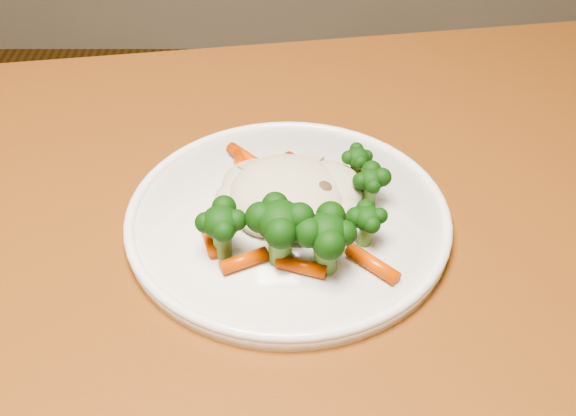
% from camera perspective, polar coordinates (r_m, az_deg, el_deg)
% --- Properties ---
extents(dining_table, '(1.37, 1.02, 0.75)m').
position_cam_1_polar(dining_table, '(0.66, -7.82, -12.84)').
color(dining_table, brown).
rests_on(dining_table, ground).
extents(plate, '(0.28, 0.28, 0.01)m').
position_cam_1_polar(plate, '(0.64, -0.00, -0.94)').
color(plate, white).
rests_on(plate, dining_table).
extents(meal, '(0.17, 0.19, 0.05)m').
position_cam_1_polar(meal, '(0.61, 0.48, 0.33)').
color(meal, beige).
rests_on(meal, plate).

